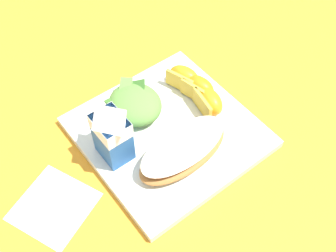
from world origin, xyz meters
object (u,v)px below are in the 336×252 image
Objects in this scene: paper_napkin at (52,204)px; white_plate at (168,132)px; green_salad_pile at (135,104)px; milk_carton at (112,132)px; orange_wedge_rear at (184,77)px; orange_wedge_front at (209,102)px; cheesy_pizza_bread at (183,150)px; orange_wedge_middle at (199,88)px.

white_plate is at bearing -91.24° from paper_napkin.
green_salad_pile is (0.07, 0.02, 0.03)m from white_plate.
orange_wedge_rear is (0.05, -0.19, -0.04)m from milk_carton.
orange_wedge_front is at bearing -96.96° from milk_carton.
cheesy_pizza_bread is 1.65× the size of green_salad_pile.
cheesy_pizza_bread is at bearing 129.11° from orange_wedge_middle.
green_salad_pile is 0.13m from orange_wedge_front.
green_salad_pile is 0.96× the size of paper_napkin.
milk_carton reaches higher than orange_wedge_middle.
orange_wedge_front is at bearing -125.41° from green_salad_pile.
orange_wedge_front is 0.07m from orange_wedge_rear.
orange_wedge_front is (-0.02, -0.18, -0.04)m from milk_carton.
white_plate is 2.55× the size of paper_napkin.
cheesy_pizza_bread is (-0.06, 0.01, 0.03)m from white_plate.
cheesy_pizza_bread reaches higher than white_plate.
white_plate is 0.09m from orange_wedge_front.
paper_napkin is (0.01, 0.31, -0.03)m from orange_wedge_front.
milk_carton reaches higher than orange_wedge_rear.
orange_wedge_middle is (0.09, -0.11, 0.00)m from cheesy_pizza_bread.
green_salad_pile is 1.54× the size of orange_wedge_rear.
orange_wedge_middle reaches higher than cheesy_pizza_bread.
orange_wedge_front reaches higher than white_plate.
orange_wedge_middle reaches higher than white_plate.
orange_wedge_rear is 0.62× the size of paper_napkin.
orange_wedge_middle is (-0.04, -0.11, -0.00)m from green_salad_pile.
white_plate is 0.08m from green_salad_pile.
cheesy_pizza_bread is 2.61× the size of orange_wedge_middle.
orange_wedge_rear is at bearing 7.97° from orange_wedge_middle.
orange_wedge_front is 0.98× the size of orange_wedge_middle.
orange_wedge_middle is at bearing -72.78° from white_plate.
orange_wedge_rear is at bearing -39.49° from cheesy_pizza_bread.
paper_napkin is (0.06, 0.21, -0.03)m from cheesy_pizza_bread.
paper_napkin is at bearing 94.29° from orange_wedge_middle.
paper_napkin is at bearing 73.37° from cheesy_pizza_bread.
milk_carton reaches higher than orange_wedge_front.
green_salad_pile is at bearing 70.81° from orange_wedge_middle.
white_plate is at bearing -162.98° from green_salad_pile.
cheesy_pizza_bread is 0.12m from milk_carton.
orange_wedge_middle is 0.61× the size of paper_napkin.
orange_wedge_middle is at bearing -85.88° from milk_carton.
orange_wedge_middle reaches higher than paper_napkin.
paper_napkin is (-0.06, 0.20, -0.03)m from green_salad_pile.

